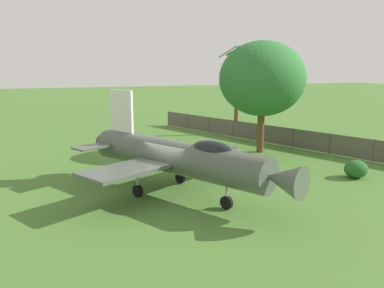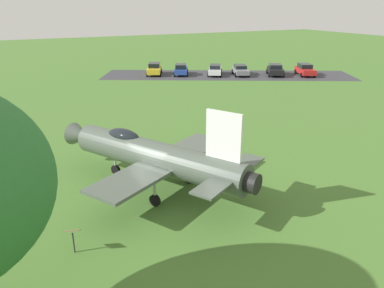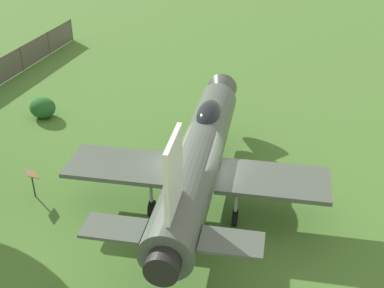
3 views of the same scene
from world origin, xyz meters
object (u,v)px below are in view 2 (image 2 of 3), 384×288
(parked_car_white, at_px, (215,70))
(parked_car_red, at_px, (305,70))
(display_jet, at_px, (151,155))
(parked_car_black, at_px, (275,70))
(parked_car_gray, at_px, (240,70))
(info_plaque, at_px, (73,234))
(parked_car_blue, at_px, (181,69))
(parked_car_yellow, at_px, (154,69))

(parked_car_white, bearing_deg, parked_car_red, 93.49)
(display_jet, height_order, parked_car_black, display_jet)
(parked_car_black, xyz_separation_m, parked_car_gray, (-4.29, 2.24, -0.05))
(info_plaque, height_order, parked_car_gray, parked_car_gray)
(parked_car_red, bearing_deg, display_jet, -29.14)
(parked_car_black, relative_size, parked_car_blue, 1.06)
(parked_car_red, height_order, parked_car_blue, parked_car_red)
(parked_car_black, distance_m, parked_car_gray, 4.84)
(display_jet, bearing_deg, parked_car_blue, -56.90)
(parked_car_red, bearing_deg, parked_car_black, -92.60)
(parked_car_red, distance_m, parked_car_gray, 8.96)
(display_jet, height_order, parked_car_yellow, display_jet)
(display_jet, relative_size, parked_car_red, 2.50)
(info_plaque, relative_size, parked_car_white, 0.24)
(display_jet, relative_size, parked_car_blue, 2.68)
(info_plaque, bearing_deg, display_jet, 39.73)
(parked_car_red, xyz_separation_m, parked_car_black, (-3.66, 1.90, -0.02))
(display_jet, xyz_separation_m, parked_car_black, (27.27, 24.42, -1.13))
(parked_car_black, bearing_deg, parked_car_white, -86.48)
(display_jet, height_order, parked_car_red, display_jet)
(info_plaque, distance_m, parked_car_white, 40.68)
(info_plaque, height_order, parked_car_black, parked_car_black)
(parked_car_white, bearing_deg, parked_car_black, 93.41)
(parked_car_white, relative_size, parked_car_blue, 1.08)
(info_plaque, relative_size, parked_car_yellow, 0.25)
(info_plaque, bearing_deg, parked_car_blue, 59.35)
(parked_car_blue, bearing_deg, parked_car_red, -90.85)
(parked_car_black, bearing_deg, parked_car_yellow, -86.39)
(parked_car_gray, distance_m, parked_car_white, 3.55)
(parked_car_blue, relative_size, parked_car_yellow, 0.97)
(parked_car_red, xyz_separation_m, parked_car_yellow, (-18.64, 9.72, 0.01))
(parked_car_red, bearing_deg, parked_car_yellow, -92.73)
(parked_car_white, distance_m, parked_car_blue, 4.76)
(parked_car_white, xyz_separation_m, parked_car_blue, (-4.30, 2.04, 0.06))
(display_jet, relative_size, parked_car_white, 2.48)
(parked_car_black, height_order, parked_car_yellow, parked_car_yellow)
(parked_car_gray, height_order, parked_car_white, parked_car_white)
(info_plaque, xyz_separation_m, parked_car_blue, (20.37, 34.38, -0.07))
(parked_car_black, height_order, parked_car_white, parked_car_black)
(info_plaque, bearing_deg, parked_car_red, 36.58)
(parked_car_red, relative_size, parked_car_white, 0.99)
(display_jet, distance_m, parked_car_blue, 34.12)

